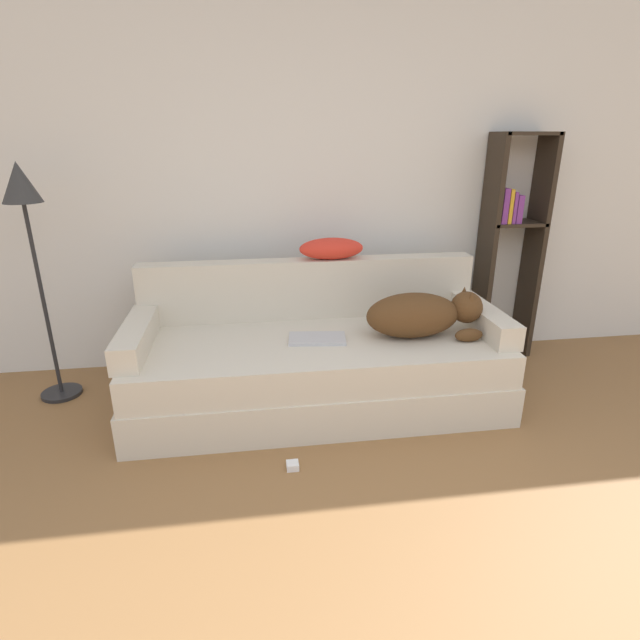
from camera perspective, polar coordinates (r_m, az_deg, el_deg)
The scene contains 11 objects.
wall_back at distance 3.63m, azimuth 1.59°, elevation 16.25°, with size 7.94×0.06×2.70m.
couch at distance 3.14m, azimuth -0.25°, elevation -5.87°, with size 2.26×0.95×0.45m.
couch_backrest at distance 3.36m, azimuth -1.23°, elevation 3.66°, with size 2.22×0.15×0.39m.
couch_arm_left at distance 3.06m, azimuth -20.22°, elevation -1.75°, with size 0.15×0.76×0.15m.
couch_arm_right at distance 3.32m, azimuth 18.09°, elevation 0.22°, with size 0.15×0.76×0.15m.
dog at distance 3.09m, azimuth 11.56°, elevation 0.65°, with size 0.72×0.31×0.29m.
laptop at distance 3.01m, azimuth -0.33°, elevation -2.14°, with size 0.36×0.24×0.02m.
throw_pillow at distance 3.31m, azimuth 1.30°, elevation 8.17°, with size 0.42×0.19×0.14m.
bookshelf at distance 3.95m, azimuth 20.97°, elevation 8.99°, with size 0.41×0.26×1.63m.
floor_lamp at distance 3.41m, azimuth -30.53°, elevation 10.09°, with size 0.25×0.25×1.47m.
power_adapter at distance 2.67m, azimuth -3.15°, elevation -16.28°, with size 0.06×0.06×0.04m.
Camera 1 is at (-0.62, -0.64, 1.61)m, focal length 28.00 mm.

